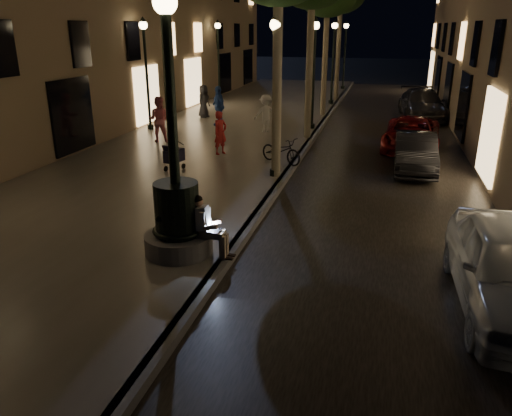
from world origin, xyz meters
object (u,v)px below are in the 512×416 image
(lamp_left_b, at_px, (146,60))
(pedestrian_white, at_px, (266,113))
(fountain_lamppost, at_px, (177,206))
(lamp_curb_b, at_px, (314,60))
(car_third, at_px, (412,134))
(pedestrian_red, at_px, (220,133))
(seated_man_laptop, at_px, (206,224))
(car_rear, at_px, (422,104))
(pedestrian_pink, at_px, (159,119))
(bicycle, at_px, (281,150))
(lamp_curb_c, at_px, (333,51))
(lamp_left_c, at_px, (218,50))
(lamp_curb_a, at_px, (275,76))
(car_second, at_px, (415,153))
(lamp_curb_d, at_px, (345,46))
(car_front, at_px, (512,269))
(pedestrian_dark, at_px, (204,101))
(pedestrian_blue, at_px, (218,106))
(stroller, at_px, (174,156))

(lamp_left_b, height_order, pedestrian_white, lamp_left_b)
(fountain_lamppost, height_order, lamp_curb_b, fountain_lamppost)
(car_third, relative_size, pedestrian_red, 2.87)
(fountain_lamppost, xyz_separation_m, seated_man_laptop, (0.61, 0.00, -0.33))
(car_rear, distance_m, pedestrian_pink, 14.35)
(seated_man_laptop, xyz_separation_m, pedestrian_red, (-2.42, 8.27, 0.10))
(seated_man_laptop, xyz_separation_m, lamp_curb_b, (0.09, 14.00, 2.35))
(pedestrian_red, distance_m, bicycle, 2.53)
(lamp_curb_c, height_order, lamp_left_c, same)
(lamp_curb_a, distance_m, car_second, 5.58)
(lamp_curb_d, xyz_separation_m, pedestrian_pink, (-5.54, -20.35, -2.13))
(fountain_lamppost, bearing_deg, lamp_curb_d, 88.66)
(seated_man_laptop, bearing_deg, car_front, -3.35)
(lamp_left_b, bearing_deg, pedestrian_red, -39.10)
(lamp_curb_a, bearing_deg, pedestrian_red, 137.88)
(lamp_left_c, distance_m, car_front, 25.76)
(pedestrian_pink, bearing_deg, bicycle, 150.98)
(lamp_curb_b, xyz_separation_m, lamp_left_c, (-7.10, 8.00, 0.00))
(seated_man_laptop, distance_m, lamp_curb_b, 14.20)
(car_front, distance_m, car_rear, 19.62)
(lamp_curb_d, xyz_separation_m, pedestrian_white, (-1.85, -17.36, -2.22))
(car_second, bearing_deg, pedestrian_white, 145.48)
(car_front, distance_m, pedestrian_red, 11.75)
(fountain_lamppost, distance_m, lamp_curb_b, 14.16)
(car_second, relative_size, pedestrian_dark, 2.31)
(car_second, bearing_deg, pedestrian_dark, 144.67)
(pedestrian_pink, xyz_separation_m, pedestrian_dark, (-0.26, 5.91, -0.09))
(pedestrian_white, distance_m, bicycle, 5.40)
(pedestrian_dark, bearing_deg, car_front, -131.31)
(lamp_left_b, relative_size, pedestrian_white, 2.95)
(car_third, relative_size, bicycle, 2.65)
(lamp_curb_a, relative_size, car_front, 1.09)
(car_third, distance_m, car_rear, 7.77)
(lamp_left_c, relative_size, car_second, 1.27)
(pedestrian_red, height_order, pedestrian_pink, pedestrian_pink)
(seated_man_laptop, xyz_separation_m, car_third, (4.39, 11.56, -0.26))
(lamp_left_c, relative_size, pedestrian_red, 3.08)
(lamp_curb_b, bearing_deg, lamp_curb_a, -90.00)
(lamp_left_c, height_order, pedestrian_blue, lamp_left_c)
(lamp_curb_a, relative_size, car_second, 1.27)
(pedestrian_red, bearing_deg, pedestrian_dark, 53.97)
(car_rear, bearing_deg, pedestrian_blue, -153.68)
(pedestrian_dark, bearing_deg, car_rear, -57.80)
(lamp_left_c, bearing_deg, pedestrian_pink, -82.79)
(lamp_curb_d, relative_size, car_rear, 0.95)
(lamp_curb_b, relative_size, pedestrian_blue, 2.61)
(pedestrian_pink, distance_m, bicycle, 5.85)
(stroller, xyz_separation_m, bicycle, (3.18, 1.74, -0.04))
(stroller, xyz_separation_m, pedestrian_white, (1.43, 6.84, 0.33))
(pedestrian_white, relative_size, pedestrian_dark, 0.99)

